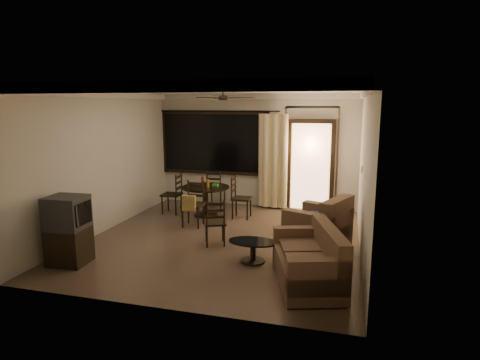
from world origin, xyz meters
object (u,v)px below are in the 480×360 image
(sofa, at_px, (311,262))
(dining_table, at_px, (206,193))
(dining_chair_west, at_px, (172,201))
(armchair, at_px, (321,228))
(dining_chair_south, at_px, (193,212))
(coffee_table, at_px, (253,248))
(side_chair, at_px, (215,231))
(dining_chair_east, at_px, (241,206))
(tv_cabinet, at_px, (68,230))
(dining_chair_north, at_px, (216,196))

(sofa, bearing_deg, dining_table, 114.34)
(dining_chair_west, bearing_deg, armchair, 65.00)
(dining_chair_west, height_order, armchair, armchair)
(dining_chair_south, bearing_deg, sofa, -40.41)
(dining_chair_south, bearing_deg, coffee_table, -44.83)
(armchair, relative_size, side_chair, 1.41)
(sofa, height_order, armchair, armchair)
(dining_table, distance_m, dining_chair_east, 0.87)
(dining_table, distance_m, sofa, 4.05)
(coffee_table, bearing_deg, sofa, -30.21)
(sofa, distance_m, side_chair, 2.20)
(tv_cabinet, bearing_deg, dining_chair_south, 60.34)
(dining_table, bearing_deg, armchair, -30.23)
(dining_chair_east, distance_m, side_chair, 1.85)
(dining_table, relative_size, armchair, 0.89)
(dining_chair_east, relative_size, tv_cabinet, 0.86)
(coffee_table, bearing_deg, dining_chair_west, 136.16)
(dining_table, relative_size, dining_chair_south, 1.15)
(side_chair, bearing_deg, coffee_table, 121.92)
(dining_chair_south, relative_size, sofa, 0.56)
(sofa, xyz_separation_m, coffee_table, (-0.99, 0.58, -0.09))
(dining_table, distance_m, side_chair, 2.03)
(tv_cabinet, bearing_deg, dining_chair_north, 70.51)
(dining_table, distance_m, armchair, 3.14)
(dining_chair_north, height_order, sofa, dining_chair_north)
(tv_cabinet, bearing_deg, coffee_table, 12.30)
(dining_chair_south, bearing_deg, dining_chair_west, 134.30)
(dining_chair_north, relative_size, side_chair, 1.10)
(coffee_table, relative_size, side_chair, 0.93)
(dining_chair_west, bearing_deg, side_chair, 41.47)
(dining_table, relative_size, tv_cabinet, 0.98)
(dining_chair_west, bearing_deg, dining_chair_north, 133.24)
(tv_cabinet, bearing_deg, armchair, 19.79)
(dining_table, height_order, dining_chair_west, dining_chair_west)
(dining_chair_west, relative_size, dining_chair_east, 1.00)
(armchair, bearing_deg, sofa, -68.53)
(side_chair, bearing_deg, dining_table, -87.69)
(dining_chair_south, bearing_deg, tv_cabinet, -116.95)
(dining_table, xyz_separation_m, dining_chair_west, (-0.84, -0.02, -0.26))
(dining_chair_west, height_order, side_chair, dining_chair_west)
(dining_chair_north, xyz_separation_m, armchair, (2.73, -2.36, 0.11))
(dining_table, distance_m, dining_chair_south, 0.89)
(dining_chair_east, xyz_separation_m, tv_cabinet, (-1.98, -3.30, 0.28))
(dining_table, xyz_separation_m, coffee_table, (1.69, -2.45, -0.31))
(dining_table, bearing_deg, coffee_table, -55.37)
(dining_chair_south, relative_size, dining_chair_north, 1.00)
(dining_chair_south, distance_m, side_chair, 1.27)
(dining_chair_west, relative_size, dining_chair_north, 1.00)
(tv_cabinet, relative_size, coffee_table, 1.38)
(sofa, bearing_deg, armchair, 71.67)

